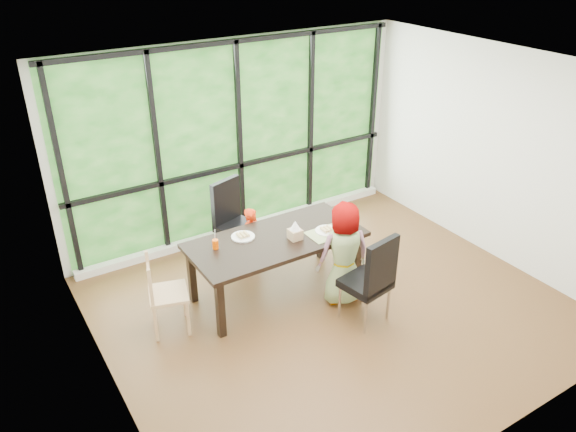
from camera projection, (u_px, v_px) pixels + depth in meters
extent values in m
plane|color=black|center=(332.00, 306.00, 6.52)|extent=(5.00, 5.00, 0.00)
plane|color=silver|center=(238.00, 140.00, 7.58)|extent=(5.00, 0.00, 5.00)
cube|color=#144813|center=(238.00, 140.00, 7.57)|extent=(4.80, 0.02, 2.65)
cube|color=silver|center=(245.00, 227.00, 8.11)|extent=(4.80, 0.12, 0.10)
cube|color=black|center=(276.00, 266.00, 6.60)|extent=(2.06, 1.04, 0.75)
cube|color=black|center=(237.00, 222.00, 7.20)|extent=(0.58, 0.58, 1.08)
cube|color=black|center=(366.00, 277.00, 6.09)|extent=(0.53, 0.53, 1.08)
cube|color=tan|center=(168.00, 294.00, 5.97)|extent=(0.50, 0.51, 0.90)
imported|color=red|center=(253.00, 240.00, 6.99)|extent=(0.38, 0.32, 0.88)
imported|color=gray|center=(345.00, 253.00, 6.37)|extent=(0.69, 0.54, 1.25)
cube|color=tan|center=(326.00, 233.00, 6.51)|extent=(0.44, 0.32, 0.01)
cylinder|color=white|center=(243.00, 237.00, 6.43)|extent=(0.27, 0.27, 0.02)
cylinder|color=white|center=(327.00, 231.00, 6.55)|extent=(0.27, 0.27, 0.02)
cylinder|color=#EB4C00|center=(215.00, 244.00, 6.19)|extent=(0.07, 0.07, 0.11)
cylinder|color=#4FCC2D|center=(348.00, 225.00, 6.56)|extent=(0.08, 0.08, 0.13)
cylinder|color=white|center=(336.00, 213.00, 6.89)|extent=(0.08, 0.08, 0.08)
cube|color=tan|center=(295.00, 234.00, 6.38)|extent=(0.14, 0.14, 0.12)
cylinder|color=white|center=(215.00, 237.00, 6.15)|extent=(0.01, 0.04, 0.20)
cylinder|color=pink|center=(348.00, 218.00, 6.51)|extent=(0.01, 0.04, 0.20)
cone|color=white|center=(295.00, 225.00, 6.33)|extent=(0.12, 0.12, 0.11)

